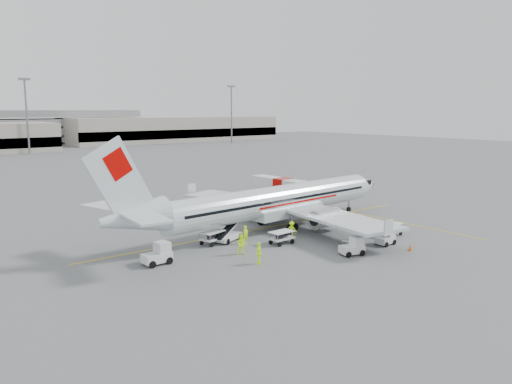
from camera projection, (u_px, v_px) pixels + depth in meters
ground at (267, 228)px, 56.01m from camera, size 360.00×360.00×0.00m
stripe_lead at (267, 228)px, 56.01m from camera, size 44.00×0.20×0.01m
stripe_cross at (402, 223)px, 58.43m from camera, size 0.20×20.00×0.01m
terminal_east at (175, 129)px, 210.14m from camera, size 90.00×26.00×10.00m
parking_garage at (54, 126)px, 193.77m from camera, size 62.00×24.00×14.00m
mast_center at (27, 117)px, 148.40m from camera, size 3.20×1.20×22.00m
mast_east at (231, 115)px, 194.46m from camera, size 3.20×1.20×22.00m
aircraft at (278, 181)px, 54.98m from camera, size 40.83×33.08×10.68m
jet_bridge at (283, 192)px, 68.27m from camera, size 3.11×14.64×3.83m
belt_loader at (228, 229)px, 50.12m from camera, size 4.75×3.31×2.41m
tug_fore at (386, 237)px, 48.79m from camera, size 2.07×1.27×1.55m
tug_mid at (352, 246)px, 45.34m from camera, size 2.42×1.78×1.67m
tug_aft at (157, 254)px, 42.57m from camera, size 2.49×1.50×1.87m
cart_loaded_a at (282, 238)px, 49.11m from camera, size 2.54×1.58×1.29m
cart_loaded_b at (212, 238)px, 49.04m from camera, size 2.80×2.12×1.30m
cart_empty_a at (353, 245)px, 46.90m from camera, size 2.20×1.48×1.07m
cart_empty_b at (391, 230)px, 52.26m from camera, size 2.71×1.86×1.30m
cone_nose at (375, 219)px, 58.78m from camera, size 0.41×0.41×0.67m
cone_port at (251, 203)px, 69.14m from camera, size 0.43×0.43×0.71m
cone_stbd at (410, 247)px, 46.84m from camera, size 0.37×0.37×0.61m
crew_a at (246, 235)px, 49.18m from camera, size 0.72×0.53×1.82m
crew_b at (242, 245)px, 45.44m from camera, size 1.15×1.14×1.87m
crew_c at (292, 229)px, 51.60m from camera, size 1.13×1.26×1.70m
crew_d at (259, 253)px, 42.70m from camera, size 1.17×1.06×1.91m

